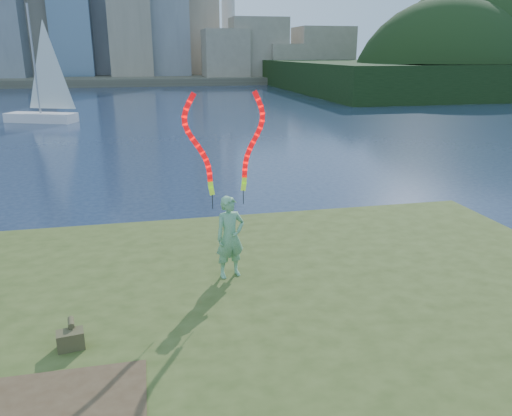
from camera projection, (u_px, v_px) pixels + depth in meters
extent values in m
plane|color=#1A2843|center=(180.00, 341.00, 9.54)|extent=(320.00, 320.00, 0.00)
cube|color=#39481A|center=(190.00, 398.00, 7.37)|extent=(17.00, 15.00, 0.30)
cube|color=#39481A|center=(188.00, 376.00, 7.48)|extent=(14.00, 12.00, 0.30)
cube|color=#4C4738|center=(145.00, 77.00, 97.90)|extent=(320.00, 40.00, 1.20)
imported|color=#116F27|center=(230.00, 237.00, 10.24)|extent=(0.72, 0.57, 1.73)
cylinder|color=black|center=(212.00, 202.00, 9.96)|extent=(0.02, 0.02, 0.30)
cylinder|color=black|center=(243.00, 197.00, 10.27)|extent=(0.02, 0.02, 0.30)
cube|color=#444123|center=(71.00, 340.00, 7.88)|extent=(0.45, 0.34, 0.29)
cylinder|color=#444123|center=(71.00, 323.00, 8.00)|extent=(0.14, 0.29, 0.10)
cube|color=silver|center=(41.00, 118.00, 39.32)|extent=(5.73, 3.76, 0.77)
cylinder|color=gray|center=(34.00, 62.00, 38.04)|extent=(0.15, 0.15, 8.32)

